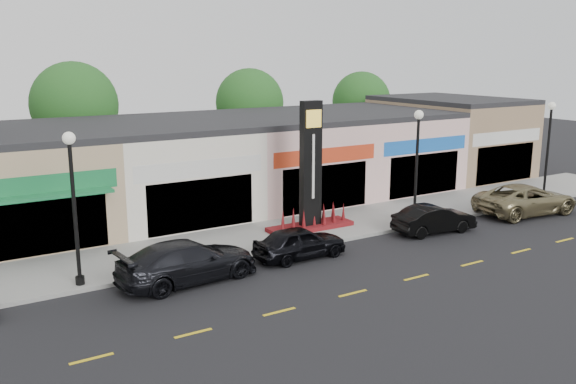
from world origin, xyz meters
name	(u,v)px	position (x,y,z in m)	size (l,w,h in m)	color
ground	(306,268)	(0.00, 0.00, 0.00)	(120.00, 120.00, 0.00)	black
sidewalk	(253,239)	(0.00, 4.35, 0.07)	(52.00, 4.30, 0.15)	gray
curb	(278,252)	(0.00, 2.10, 0.07)	(52.00, 0.20, 0.15)	gray
shop_beige	(20,181)	(-8.50, 11.46, 2.40)	(7.00, 10.85, 4.80)	tan
shop_cream	(163,167)	(-1.50, 11.47, 2.40)	(7.00, 10.01, 4.80)	silver
shop_pink_w	(277,156)	(5.50, 11.47, 2.40)	(7.00, 10.01, 4.80)	beige
shop_pink_e	(371,147)	(12.50, 11.47, 2.40)	(7.00, 10.01, 4.80)	beige
shop_tan	(449,136)	(19.50, 11.48, 2.65)	(7.00, 10.01, 5.30)	#8D7252
tree_rear_west	(74,105)	(-4.00, 19.50, 5.22)	(5.20, 5.20, 7.83)	#382619
tree_rear_mid	(250,103)	(8.00, 19.50, 4.88)	(4.80, 4.80, 7.29)	#382619
tree_rear_east	(361,101)	(18.00, 19.50, 4.63)	(4.60, 4.60, 6.94)	#382619
lamp_west_near	(73,194)	(-8.00, 2.50, 3.48)	(0.44, 0.44, 5.47)	black
lamp_east_near	(417,155)	(8.00, 2.50, 3.48)	(0.44, 0.44, 5.47)	black
lamp_east_far	(549,140)	(18.00, 2.50, 3.48)	(0.44, 0.44, 5.47)	black
pylon_sign	(311,184)	(3.00, 4.20, 2.27)	(4.20, 1.30, 6.00)	#5E1011
car_dark_sedan	(188,261)	(-4.44, 1.12, 0.77)	(5.32, 2.16, 1.55)	black
car_black_sedan	(300,242)	(0.48, 1.19, 0.67)	(3.92, 1.58, 1.34)	black
car_black_conv	(434,219)	(7.83, 0.99, 0.66)	(4.02, 1.40, 1.32)	black
car_gold_suv	(526,199)	(14.46, 1.01, 0.79)	(5.67, 2.61, 1.58)	#867B55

